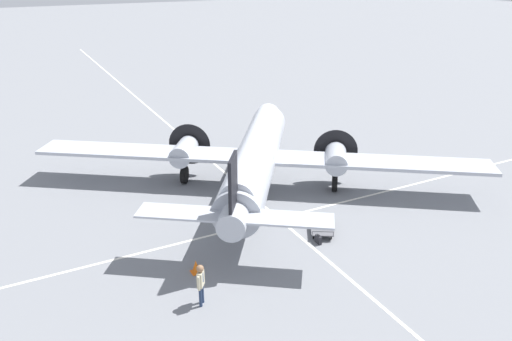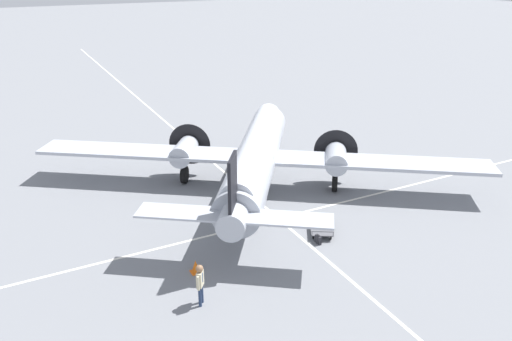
# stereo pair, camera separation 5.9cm
# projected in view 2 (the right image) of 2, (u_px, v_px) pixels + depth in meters

# --- Properties ---
(ground_plane) EXTENTS (300.00, 300.00, 0.00)m
(ground_plane) POSITION_uv_depth(u_px,v_px,m) (256.00, 194.00, 29.84)
(ground_plane) COLOR slate
(apron_line_eastwest) EXTENTS (120.00, 0.16, 0.01)m
(apron_line_eastwest) POSITION_uv_depth(u_px,v_px,m) (251.00, 195.00, 29.69)
(apron_line_eastwest) COLOR silver
(apron_line_eastwest) RESTS_ON ground_plane
(apron_line_northsouth) EXTENTS (0.16, 120.00, 0.01)m
(apron_line_northsouth) POSITION_uv_depth(u_px,v_px,m) (284.00, 217.00, 27.14)
(apron_line_northsouth) COLOR silver
(apron_line_northsouth) RESTS_ON ground_plane
(airliner_main) EXTENTS (18.84, 23.80, 5.38)m
(airliner_main) POSITION_uv_depth(u_px,v_px,m) (257.00, 154.00, 29.26)
(airliner_main) COLOR #ADB2BC
(airliner_main) RESTS_ON ground_plane
(crew_foreground) EXTENTS (0.52, 0.43, 1.86)m
(crew_foreground) POSITION_uv_depth(u_px,v_px,m) (200.00, 281.00, 19.81)
(crew_foreground) COLOR navy
(crew_foreground) RESTS_ON ground_plane
(suitcase_near_door) EXTENTS (0.41, 0.15, 0.47)m
(suitcase_near_door) POSITION_uv_depth(u_px,v_px,m) (318.00, 240.00, 24.52)
(suitcase_near_door) COLOR #232328
(suitcase_near_door) RESTS_ON ground_plane
(baggage_cart) EXTENTS (2.51, 2.10, 0.56)m
(baggage_cart) POSITION_uv_depth(u_px,v_px,m) (321.00, 226.00, 25.69)
(baggage_cart) COLOR #56565B
(baggage_cart) RESTS_ON ground_plane
(traffic_cone) EXTENTS (0.46, 0.46, 0.61)m
(traffic_cone) POSITION_uv_depth(u_px,v_px,m) (196.00, 267.00, 22.23)
(traffic_cone) COLOR orange
(traffic_cone) RESTS_ON ground_plane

